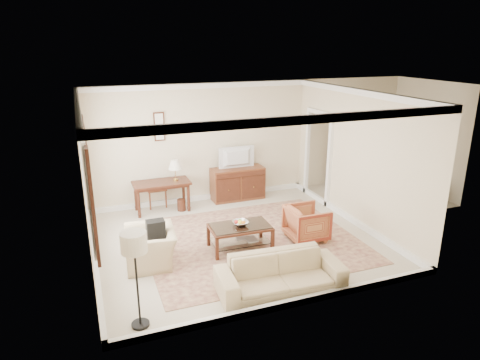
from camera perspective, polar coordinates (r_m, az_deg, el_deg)
room_shell at (r=7.97m, az=-0.59°, el=8.29°), size 5.51×5.01×2.91m
annex_bedroom at (r=11.68m, az=18.53°, el=-0.30°), size 3.00×2.70×2.90m
window_front at (r=7.05m, az=-19.56°, el=-1.80°), size 0.12×1.56×1.80m
window_rear at (r=8.58m, az=-19.94°, el=1.59°), size 0.12×1.56×1.80m
doorway at (r=10.75m, az=10.32°, el=2.91°), size 0.10×1.12×2.25m
rug at (r=8.66m, az=1.45°, el=-8.09°), size 4.15×3.57×0.01m
writing_desk at (r=10.11m, az=-10.43°, el=-0.86°), size 1.31×0.65×0.71m
desk_chair at (r=10.45m, az=-11.15°, el=-0.73°), size 0.51×0.51×1.05m
desk_lamp at (r=10.06m, az=-8.63°, el=1.31°), size 0.32×0.32×0.50m
framed_prints at (r=10.17m, az=-10.72°, el=7.04°), size 0.25×0.04×0.68m
sideboard at (r=10.78m, az=-0.33°, el=-0.46°), size 1.32×0.51×0.81m
tv at (r=10.53m, az=-0.30°, el=3.88°), size 0.88×0.50×0.11m
coffee_table at (r=8.20m, az=0.01°, el=-6.78°), size 1.17×0.71×0.49m
fruit_bowl at (r=8.16m, az=0.08°, el=-5.66°), size 0.42×0.42×0.10m
book_a at (r=8.38m, az=-0.64°, el=-7.65°), size 0.28×0.07×0.38m
book_b at (r=8.28m, az=0.81°, el=-7.99°), size 0.28×0.04×0.38m
striped_armchair at (r=8.69m, az=8.89°, el=-5.49°), size 0.71×0.76×0.77m
club_armchair at (r=7.83m, az=-11.87°, el=-8.01°), size 0.73×1.04×0.86m
backpack at (r=7.72m, az=-11.19°, el=-6.34°), size 0.27×0.35×0.40m
sofa at (r=6.93m, az=5.44°, el=-11.63°), size 2.05×0.72×0.79m
floor_lamp at (r=5.90m, az=-13.92°, el=-8.99°), size 0.35×0.35×1.43m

